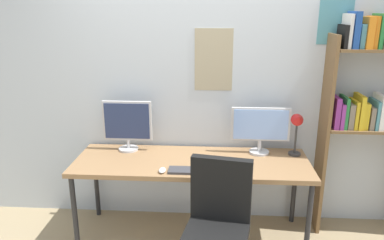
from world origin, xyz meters
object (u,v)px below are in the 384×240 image
at_px(desk_lamp, 297,126).
at_px(computer_mouse, 162,170).
at_px(monitor_left, 127,124).
at_px(bookshelf, 370,98).
at_px(keyboard_main, 190,171).
at_px(monitor_right, 260,128).
at_px(desk, 192,166).

bearing_deg(desk_lamp, computer_mouse, -159.75).
xyz_separation_m(monitor_left, computer_mouse, (0.38, -0.46, -0.24)).
distance_m(bookshelf, monitor_left, 2.14).
bearing_deg(keyboard_main, monitor_left, 143.60).
height_order(monitor_left, computer_mouse, monitor_left).
relative_size(monitor_right, desk_lamp, 1.24).
relative_size(desk, computer_mouse, 21.07).
distance_m(monitor_left, keyboard_main, 0.78).
bearing_deg(bookshelf, monitor_right, -178.95).
relative_size(monitor_left, monitor_right, 0.89).
height_order(bookshelf, desk_lamp, bookshelf).
distance_m(desk, computer_mouse, 0.34).
xyz_separation_m(keyboard_main, computer_mouse, (-0.22, -0.02, 0.01)).
bearing_deg(monitor_left, desk_lamp, -1.79).
bearing_deg(monitor_left, bookshelf, 0.45).
height_order(desk, monitor_left, monitor_left).
distance_m(bookshelf, keyboard_main, 1.67).
bearing_deg(computer_mouse, monitor_right, 29.55).
bearing_deg(computer_mouse, keyboard_main, 5.80).
distance_m(monitor_left, monitor_right, 1.20).
distance_m(desk_lamp, computer_mouse, 1.23).
relative_size(desk, keyboard_main, 5.88).
distance_m(bookshelf, computer_mouse, 1.88).
relative_size(bookshelf, monitor_right, 3.80).
bearing_deg(desk, computer_mouse, -131.03).
bearing_deg(monitor_right, monitor_left, 180.00).
height_order(desk, computer_mouse, computer_mouse).
bearing_deg(bookshelf, desk, -171.43).
distance_m(monitor_right, computer_mouse, 0.97).
relative_size(bookshelf, monitor_left, 4.26).
bearing_deg(monitor_left, keyboard_main, -36.40).
distance_m(desk, monitor_left, 0.71).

